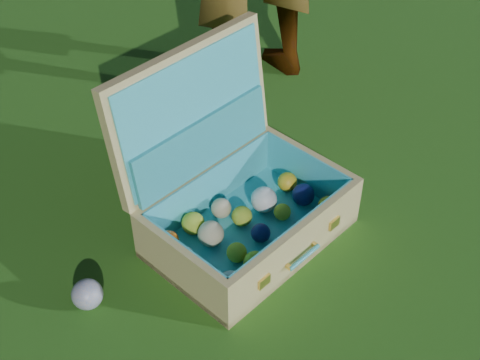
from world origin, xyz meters
name	(u,v)px	position (x,y,z in m)	size (l,w,h in m)	color
ground	(224,251)	(0.00, 0.00, 0.00)	(60.00, 60.00, 0.00)	#215114
stray_ball	(87,294)	(-0.37, -0.04, 0.04)	(0.08, 0.08, 0.08)	#436AAF
suitcase	(230,188)	(0.05, 0.08, 0.14)	(0.64, 0.60, 0.50)	tan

